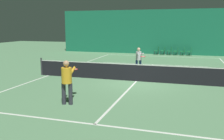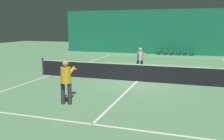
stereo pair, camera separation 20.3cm
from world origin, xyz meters
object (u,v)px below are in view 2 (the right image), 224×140
Objects in this scene: player_far at (140,58)px; courtside_chair_1 at (166,50)px; courtside_chair_2 at (173,51)px; courtside_chair_4 at (186,51)px; courtside_chair_3 at (179,51)px; player_near at (66,79)px; courtside_chair_5 at (193,51)px; courtside_chair_0 at (160,50)px; tennis_net at (137,72)px.

player_far is 10.58m from courtside_chair_1.
courtside_chair_1 and courtside_chair_2 have the same top height.
courtside_chair_2 is (1.26, 10.55, -0.45)m from player_far.
courtside_chair_4 is at bearing 90.00° from courtside_chair_1.
courtside_chair_3 is at bearing 90.00° from courtside_chair_2.
player_near is 18.47m from courtside_chair_3.
courtside_chair_5 is (0.67, 0.00, 0.00)m from courtside_chair_4.
courtside_chair_2 is at bearing 90.00° from courtside_chair_1.
courtside_chair_4 is (2.00, 0.00, 0.00)m from courtside_chair_1.
courtside_chair_0 is 2.67m from courtside_chair_4.
courtside_chair_0 is at bearing -90.00° from courtside_chair_5.
courtside_chair_0 is (-0.07, 10.55, -0.45)m from player_far.
courtside_chair_2 is 2.00m from courtside_chair_5.
courtside_chair_1 is 0.67m from courtside_chair_2.
player_near reaches higher than courtside_chair_1.
tennis_net is 14.29× the size of courtside_chair_0.
courtside_chair_0 is 1.00× the size of courtside_chair_5.
courtside_chair_2 is at bearing 90.00° from courtside_chair_0.
courtside_chair_0 is 1.00× the size of courtside_chair_4.
courtside_chair_1 is 1.00× the size of courtside_chair_2.
tennis_net is at bearing -29.67° from player_near.
courtside_chair_3 is (1.93, 10.55, -0.45)m from player_far.
courtside_chair_2 is at bearing -90.00° from courtside_chair_3.
tennis_net is at bearing -9.12° from courtside_chair_4.
player_near reaches higher than courtside_chair_2.
courtside_chair_0 is at bearing -90.00° from courtside_chair_2.
player_far is 1.91× the size of courtside_chair_3.
courtside_chair_3 is at bearing -90.00° from courtside_chair_4.
player_far is at bearing 0.40° from courtside_chair_0.
player_near is (-1.74, -4.79, 0.49)m from tennis_net.
courtside_chair_0 is 1.00× the size of courtside_chair_2.
player_far is at bearing -10.35° from courtside_chair_3.
player_far is 11.05m from courtside_chair_5.
courtside_chair_1 is 2.00m from courtside_chair_4.
courtside_chair_5 is at bearing 90.00° from courtside_chair_3.
tennis_net reaches higher than courtside_chair_3.
courtside_chair_4 is at bearing 80.88° from tennis_net.
courtside_chair_1 is at bearing 149.81° from player_far.
player_near is 18.60m from courtside_chair_4.
courtside_chair_5 is (2.00, 0.00, 0.00)m from courtside_chair_2.
courtside_chair_5 is (4.55, 18.18, -0.51)m from player_near.
courtside_chair_1 is 1.00× the size of courtside_chair_3.
courtside_chair_4 is 1.00× the size of courtside_chair_5.
courtside_chair_2 is (0.82, 13.39, -0.03)m from tennis_net.
tennis_net is at bearing -3.49° from courtside_chair_2.
player_near reaches higher than courtside_chair_3.
courtside_chair_0 is 3.33m from courtside_chair_5.
player_far is at bearing -3.22° from courtside_chair_1.
courtside_chair_2 and courtside_chair_3 have the same top height.
courtside_chair_4 is (0.67, 0.00, 0.00)m from courtside_chair_3.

